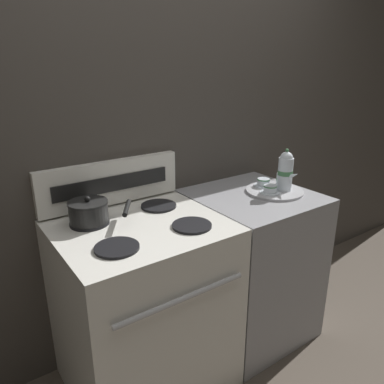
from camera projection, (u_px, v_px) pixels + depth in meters
ground_plane at (197, 351)px, 2.24m from camera, size 6.00×6.00×0.00m
wall_back at (161, 160)px, 2.15m from camera, size 6.00×0.05×2.20m
stove at (145, 307)px, 1.90m from camera, size 0.78×0.70×0.92m
control_panel at (111, 183)px, 1.95m from camera, size 0.77×0.05×0.23m
side_counter at (250, 264)px, 2.30m from camera, size 0.66×0.68×0.91m
saucepan at (90, 211)px, 1.74m from camera, size 0.30×0.27×0.13m
serving_tray at (274, 191)px, 2.19m from camera, size 0.33×0.33×0.01m
teapot at (286, 171)px, 2.15m from camera, size 0.09×0.14×0.25m
teacup_left at (270, 189)px, 2.12m from camera, size 0.11×0.11×0.05m
teacup_right at (263, 182)px, 2.24m from camera, size 0.11×0.11×0.05m
creamer_jug at (282, 179)px, 2.27m from camera, size 0.07×0.07×0.07m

